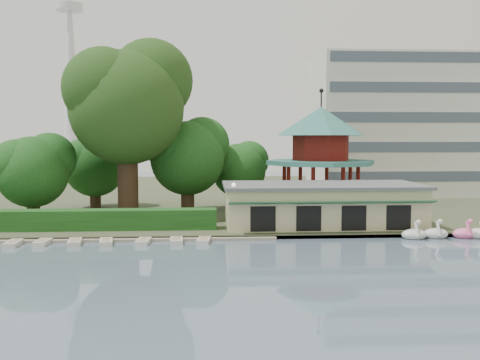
{
  "coord_description": "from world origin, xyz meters",
  "views": [
    {
      "loc": [
        -0.84,
        -27.63,
        8.58
      ],
      "look_at": [
        2.0,
        18.0,
        5.0
      ],
      "focal_mm": 40.0,
      "sensor_mm": 36.0,
      "label": 1
    }
  ],
  "objects": [
    {
      "name": "ground_plane",
      "position": [
        0.0,
        0.0,
        0.0
      ],
      "size": [
        220.0,
        220.0,
        0.0
      ],
      "primitive_type": "plane",
      "color": "slate",
      "rests_on": "ground"
    },
    {
      "name": "shore",
      "position": [
        0.0,
        52.0,
        0.2
      ],
      "size": [
        220.0,
        70.0,
        0.4
      ],
      "primitive_type": "cube",
      "color": "#424930",
      "rests_on": "ground"
    },
    {
      "name": "embankment",
      "position": [
        0.0,
        17.3,
        0.15
      ],
      "size": [
        220.0,
        0.6,
        0.3
      ],
      "primitive_type": "cube",
      "color": "gray",
      "rests_on": "ground"
    },
    {
      "name": "dock",
      "position": [
        -12.0,
        17.2,
        0.12
      ],
      "size": [
        34.0,
        1.6,
        0.24
      ],
      "primitive_type": "cube",
      "color": "gray",
      "rests_on": "ground"
    },
    {
      "name": "boathouse",
      "position": [
        10.0,
        21.97,
        2.37
      ],
      "size": [
        18.6,
        9.39,
        3.9
      ],
      "color": "beige",
      "rests_on": "shore"
    },
    {
      "name": "pavilion",
      "position": [
        12.0,
        32.0,
        7.48
      ],
      "size": [
        12.4,
        12.4,
        13.5
      ],
      "color": "beige",
      "rests_on": "shore"
    },
    {
      "name": "office_building",
      "position": [
        32.67,
        49.0,
        9.73
      ],
      "size": [
        38.0,
        18.0,
        20.0
      ],
      "color": "silver",
      "rests_on": "shore"
    },
    {
      "name": "broadcast_tower",
      "position": [
        -42.0,
        140.0,
        33.98
      ],
      "size": [
        8.0,
        8.0,
        96.0
      ],
      "color": "silver",
      "rests_on": "ground"
    },
    {
      "name": "hedge",
      "position": [
        -15.0,
        20.5,
        1.3
      ],
      "size": [
        30.0,
        2.0,
        1.8
      ],
      "primitive_type": "cube",
      "color": "#1D501A",
      "rests_on": "shore"
    },
    {
      "name": "lamp_post",
      "position": [
        1.5,
        19.0,
        3.34
      ],
      "size": [
        0.36,
        0.36,
        4.28
      ],
      "color": "black",
      "rests_on": "shore"
    },
    {
      "name": "big_tree",
      "position": [
        -8.84,
        28.19,
        12.66
      ],
      "size": [
        12.88,
        12.0,
        18.63
      ],
      "color": "#3A281C",
      "rests_on": "shore"
    },
    {
      "name": "small_trees",
      "position": [
        -11.31,
        31.63,
        5.9
      ],
      "size": [
        39.91,
        17.23,
        10.61
      ],
      "color": "#3A281C",
      "rests_on": "shore"
    },
    {
      "name": "moored_rowboats",
      "position": [
        -13.99,
        15.82,
        0.18
      ],
      "size": [
        27.17,
        2.73,
        0.36
      ],
      "color": "beige",
      "rests_on": "ground"
    }
  ]
}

